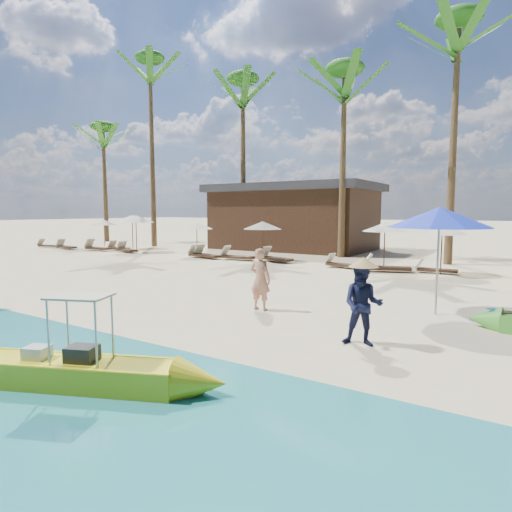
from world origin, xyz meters
The scene contains 31 objects.
ground centered at (0.00, 0.00, 0.00)m, with size 240.00×240.00×0.00m, color beige.
wet_sand_strip centered at (0.00, -5.00, 0.00)m, with size 240.00×4.50×0.01m, color tan.
yellow_canoe centered at (-0.20, -4.55, 0.22)m, with size 4.92×2.34×1.35m.
tourist centered at (-0.42, 1.04, 0.80)m, with size 0.58×0.38×1.60m, color tan.
vendor_green centered at (2.75, -0.41, 0.78)m, with size 0.76×0.59×1.56m, color #151A3B.
blue_umbrella centered at (3.49, 2.98, 2.39)m, with size 2.45×2.45×2.64m.
resort_parasol_0 centered at (-20.05, 11.67, 1.75)m, with size 1.88×1.88×1.94m.
lounger_0_left centered at (-22.91, 9.16, 0.19)m, with size 1.71×0.99×0.55m.
lounger_0_right centered at (-20.87, 9.15, 0.20)m, with size 1.77×0.65×0.59m.
resort_parasol_1 centered at (-17.30, 11.81, 2.05)m, with size 2.21×2.21×2.28m.
lounger_1_left centered at (-18.10, 9.52, 0.22)m, with size 1.98×0.72×0.66m.
lounger_1_right centered at (-17.11, 10.39, 0.19)m, with size 1.69×0.60×0.57m.
resort_parasol_2 centered at (-15.19, 10.23, 2.06)m, with size 2.22×2.22×2.29m.
lounger_2_left centered at (-15.62, 9.79, 0.21)m, with size 1.89×0.99×0.61m.
resort_parasol_3 centered at (-10.42, 10.37, 1.72)m, with size 1.85×1.85×1.91m.
lounger_3_left centered at (-9.64, 9.78, 0.20)m, with size 1.81×0.69×0.60m.
lounger_3_right centered at (-9.35, 9.83, 0.21)m, with size 1.91×1.02×0.62m.
resort_parasol_4 centered at (-5.96, 10.19, 1.83)m, with size 1.97×1.97×2.03m.
lounger_4_left centered at (-7.48, 10.01, 0.22)m, with size 1.95×0.71×0.65m.
lounger_4_right centered at (-5.38, 10.37, 0.22)m, with size 2.04×1.10×0.66m.
resort_parasol_5 centered at (-0.04, 10.90, 1.84)m, with size 1.98×1.98×2.04m.
lounger_5_left centered at (-1.71, 10.00, 0.18)m, with size 1.69×0.76×0.55m.
resort_parasol_6 centered at (2.44, 10.16, 1.82)m, with size 1.95×1.95×2.01m.
lounger_6_left centered at (0.30, 9.71, 0.22)m, with size 2.05×1.23×0.67m.
lounger_6_right centered at (2.16, 10.43, 0.18)m, with size 1.65×0.61×0.55m.
palm_0 centered at (-24.62, 15.48, 8.11)m, with size 2.08×2.08×9.90m.
palm_1 centered at (-17.59, 14.06, 10.82)m, with size 2.08×2.08×13.60m.
palm_2 centered at (-10.45, 15.08, 9.18)m, with size 2.08×2.08×11.33m.
palm_3 centered at (-3.36, 14.27, 8.58)m, with size 2.08×2.08×10.52m.
palm_4 centered at (2.15, 14.01, 9.45)m, with size 2.08×2.08×11.70m.
pavilion_west centered at (-8.00, 17.50, 2.19)m, with size 10.80×6.60×4.30m.
Camera 1 is at (5.29, -8.15, 2.54)m, focal length 30.00 mm.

